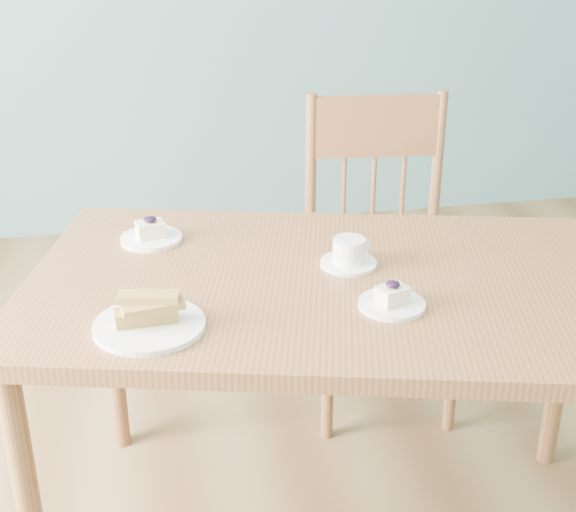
% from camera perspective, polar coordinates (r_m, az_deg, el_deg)
% --- Properties ---
extents(room, '(5.01, 5.01, 2.71)m').
position_cam_1_polar(room, '(1.48, -2.22, 14.23)').
color(room, olive).
rests_on(room, ground).
extents(dining_table, '(1.62, 1.16, 0.78)m').
position_cam_1_polar(dining_table, '(1.92, 3.43, -3.70)').
color(dining_table, brown).
rests_on(dining_table, ground).
extents(dining_chair, '(0.51, 0.49, 1.03)m').
position_cam_1_polar(dining_chair, '(2.63, 6.58, 0.02)').
color(dining_chair, brown).
rests_on(dining_chair, ground).
extents(cheesecake_plate_near, '(0.15, 0.15, 0.06)m').
position_cam_1_polar(cheesecake_plate_near, '(1.77, 7.41, -3.14)').
color(cheesecake_plate_near, white).
rests_on(cheesecake_plate_near, dining_table).
extents(cheesecake_plate_far, '(0.16, 0.16, 0.07)m').
position_cam_1_polar(cheesecake_plate_far, '(2.11, -9.71, 1.51)').
color(cheesecake_plate_far, white).
rests_on(cheesecake_plate_far, dining_table).
extents(coffee_cup, '(0.14, 0.14, 0.07)m').
position_cam_1_polar(coffee_cup, '(1.94, 4.38, 0.15)').
color(coffee_cup, white).
rests_on(coffee_cup, dining_table).
extents(biscotti_plate, '(0.23, 0.23, 0.08)m').
position_cam_1_polar(biscotti_plate, '(1.69, -9.88, -4.40)').
color(biscotti_plate, white).
rests_on(biscotti_plate, dining_table).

